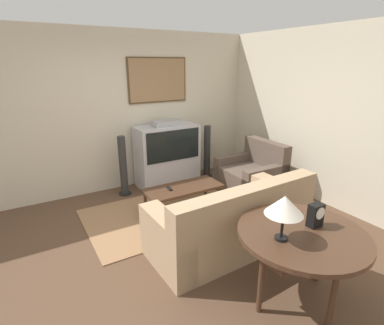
{
  "coord_description": "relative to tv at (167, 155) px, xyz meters",
  "views": [
    {
      "loc": [
        -1.49,
        -2.93,
        2.16
      ],
      "look_at": [
        0.68,
        0.7,
        0.75
      ],
      "focal_mm": 28.0,
      "sensor_mm": 36.0,
      "label": 1
    }
  ],
  "objects": [
    {
      "name": "coffee_table",
      "position": [
        -0.26,
        -1.07,
        -0.22
      ],
      "size": [
        1.18,
        0.51,
        0.38
      ],
      "color": "#472D1E",
      "rests_on": "ground_plane"
    },
    {
      "name": "tv",
      "position": [
        0.0,
        0.0,
        0.0
      ],
      "size": [
        1.11,
        0.53,
        1.2
      ],
      "color": "#B7B7BC",
      "rests_on": "ground_plane"
    },
    {
      "name": "area_rug",
      "position": [
        -0.41,
        -1.04,
        -0.56
      ],
      "size": [
        2.59,
        1.53,
        0.01
      ],
      "color": "#99704C",
      "rests_on": "ground_plane"
    },
    {
      "name": "table_lamp",
      "position": [
        -0.5,
        -3.2,
        0.48
      ],
      "size": [
        0.32,
        0.32,
        0.4
      ],
      "color": "black",
      "rests_on": "console_table"
    },
    {
      "name": "armchair",
      "position": [
        1.07,
        -1.1,
        -0.27
      ],
      "size": [
        0.89,
        0.97,
        0.89
      ],
      "rotation": [
        0.0,
        0.0,
        -1.59
      ],
      "color": "brown",
      "rests_on": "ground_plane"
    },
    {
      "name": "wall_right",
      "position": [
        1.84,
        -1.78,
        0.78
      ],
      "size": [
        0.06,
        12.0,
        2.7
      ],
      "color": "beige",
      "rests_on": "ground_plane"
    },
    {
      "name": "console_table",
      "position": [
        -0.24,
        -3.22,
        0.1
      ],
      "size": [
        1.15,
        1.15,
        0.73
      ],
      "color": "#472D1E",
      "rests_on": "ground_plane"
    },
    {
      "name": "speaker_tower_left",
      "position": [
        -0.85,
        -0.04,
        -0.08
      ],
      "size": [
        0.22,
        0.22,
        1.03
      ],
      "color": "black",
      "rests_on": "ground_plane"
    },
    {
      "name": "ground_plane",
      "position": [
        -0.79,
        -1.78,
        -0.57
      ],
      "size": [
        12.0,
        12.0,
        0.0
      ],
      "primitive_type": "plane",
      "color": "brown"
    },
    {
      "name": "remote",
      "position": [
        -0.48,
        -1.03,
        -0.18
      ],
      "size": [
        0.07,
        0.16,
        0.02
      ],
      "color": "black",
      "rests_on": "coffee_table"
    },
    {
      "name": "mantel_clock",
      "position": [
        -0.07,
        -3.21,
        0.28
      ],
      "size": [
        0.13,
        0.1,
        0.22
      ],
      "color": "black",
      "rests_on": "console_table"
    },
    {
      "name": "couch",
      "position": [
        -0.23,
        -2.21,
        -0.24
      ],
      "size": [
        2.0,
        0.93,
        0.89
      ],
      "rotation": [
        0.0,
        0.0,
        3.17
      ],
      "color": "tan",
      "rests_on": "ground_plane"
    },
    {
      "name": "speaker_tower_right",
      "position": [
        0.85,
        -0.04,
        -0.08
      ],
      "size": [
        0.22,
        0.22,
        1.03
      ],
      "color": "black",
      "rests_on": "ground_plane"
    },
    {
      "name": "wall_back",
      "position": [
        -0.78,
        0.35,
        0.79
      ],
      "size": [
        12.0,
        0.1,
        2.7
      ],
      "color": "beige",
      "rests_on": "ground_plane"
    }
  ]
}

